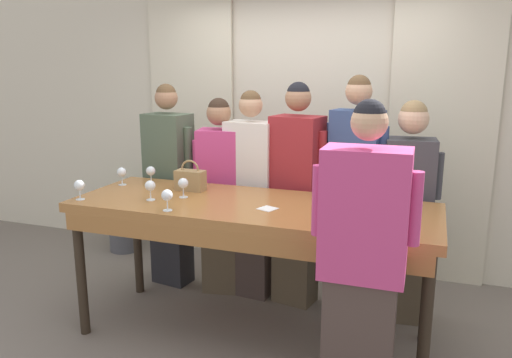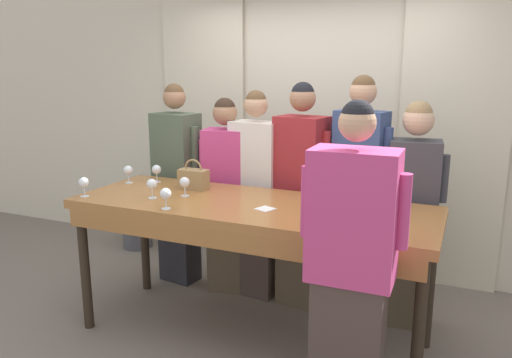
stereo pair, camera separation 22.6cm
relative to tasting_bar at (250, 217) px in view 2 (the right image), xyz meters
name	(u,v)px [view 2 (the right image)]	position (x,y,z in m)	size (l,w,h in m)	color
ground_plane	(251,336)	(0.00, 0.02, -0.91)	(18.00, 18.00, 0.00)	#70665B
wall_back	(318,122)	(0.00, 1.58, 0.49)	(12.00, 0.06, 2.80)	beige
curtain_panel_left	(204,123)	(-1.19, 1.51, 0.43)	(0.89, 0.03, 2.69)	beige
curtain_panel_right	(453,135)	(1.19, 1.51, 0.43)	(0.89, 0.03, 2.69)	beige
tasting_bar	(250,217)	(0.00, 0.00, 0.00)	(2.49, 0.88, 1.00)	#9E6633
wine_bottle	(341,191)	(0.60, 0.11, 0.22)	(0.08, 0.08, 0.34)	black
handbag	(193,179)	(-0.56, 0.21, 0.17)	(0.22, 0.11, 0.23)	#997A4C
wine_glass_front_left	(128,171)	(-1.14, 0.18, 0.19)	(0.07, 0.07, 0.14)	white
wine_glass_front_mid	(185,183)	(-0.51, 0.00, 0.19)	(0.07, 0.07, 0.14)	white
wine_glass_front_right	(166,194)	(-0.45, -0.33, 0.19)	(0.07, 0.07, 0.14)	white
wine_glass_center_left	(84,183)	(-1.16, -0.29, 0.19)	(0.07, 0.07, 0.14)	white
wine_glass_center_mid	(353,210)	(0.75, -0.19, 0.19)	(0.07, 0.07, 0.14)	white
wine_glass_center_right	(152,185)	(-0.69, -0.14, 0.19)	(0.07, 0.07, 0.14)	white
wine_glass_back_left	(394,196)	(0.92, 0.22, 0.19)	(0.07, 0.07, 0.14)	white
wine_glass_back_mid	(157,170)	(-0.95, 0.29, 0.19)	(0.07, 0.07, 0.14)	white
wine_glass_back_right	(345,214)	(0.73, -0.29, 0.19)	(0.07, 0.07, 0.14)	white
wine_glass_near_host	(328,191)	(0.49, 0.18, 0.19)	(0.07, 0.07, 0.14)	white
napkin	(265,209)	(0.15, -0.07, 0.09)	(0.14, 0.14, 0.00)	white
guest_olive_jacket	(177,183)	(-1.00, 0.67, -0.01)	(0.50, 0.31, 1.77)	#28282D
guest_pink_top	(226,194)	(-0.52, 0.67, -0.06)	(0.46, 0.34, 1.66)	brown
guest_cream_sweater	(256,194)	(-0.25, 0.67, -0.02)	(0.51, 0.26, 1.73)	#473833
guest_striped_shirt	(301,195)	(0.14, 0.67, 0.01)	(0.49, 0.34, 1.80)	brown
guest_navy_coat	(358,194)	(0.60, 0.67, 0.06)	(0.49, 0.28, 1.85)	#383D51
guest_beige_cap	(412,213)	(0.99, 0.67, -0.04)	(0.47, 0.31, 1.68)	brown
host_pouring	(351,272)	(0.84, -0.60, -0.02)	(0.54, 0.26, 1.76)	#473833
potted_plant	(136,216)	(-1.87, 1.20, -0.57)	(0.34, 0.34, 0.67)	#4C4C51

